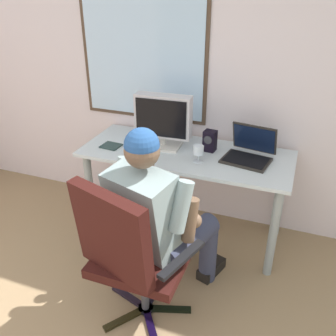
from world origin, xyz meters
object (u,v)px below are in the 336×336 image
person_seated (160,214)px  cd_case (111,146)px  desk (186,166)px  office_chair (130,250)px  laptop (250,150)px  wine_glass (198,151)px  desk_speaker (210,141)px  crt_monitor (163,118)px

person_seated → cd_case: 0.88m
desk → office_chair: size_ratio=1.57×
laptop → cd_case: 1.05m
cd_case → laptop: bearing=9.7°
office_chair → person_seated: 0.29m
person_seated → wine_glass: (0.06, 0.59, 0.17)m
person_seated → desk_speaker: bearing=83.6°
office_chair → cd_case: bearing=123.3°
office_chair → laptop: size_ratio=2.70×
person_seated → wine_glass: person_seated is taller
crt_monitor → desk_speaker: crt_monitor is taller
desk → office_chair: (-0.01, -0.97, -0.06)m
office_chair → crt_monitor: size_ratio=2.33×
crt_monitor → desk_speaker: bearing=8.0°
office_chair → crt_monitor: crt_monitor is taller
office_chair → desk_speaker: 1.10m
desk → office_chair: 0.97m
cd_case → wine_glass: bearing=-0.8°
office_chair → crt_monitor: bearing=100.6°
wine_glass → person_seated: bearing=-96.0°
person_seated → cd_case: bearing=137.1°
person_seated → laptop: (0.39, 0.77, 0.15)m
desk_speaker → cd_case: desk_speaker is taller
person_seated → office_chair: bearing=-106.0°
person_seated → cd_case: (-0.64, 0.60, 0.09)m
wine_glass → desk_speaker: (0.03, 0.21, -0.00)m
office_chair → cd_case: office_chair is taller
office_chair → person_seated: (0.08, 0.26, 0.08)m
person_seated → cd_case: size_ratio=8.26×
desk_speaker → cd_case: 0.76m
office_chair → cd_case: size_ratio=6.64×
person_seated → laptop: bearing=63.2°
crt_monitor → cd_case: 0.46m
crt_monitor → desk: bearing=-11.0°
office_chair → desk_speaker: (0.16, 1.06, 0.25)m
cd_case → office_chair: bearing=-56.7°
desk → cd_case: size_ratio=10.42×
person_seated → desk_speaker: 0.82m
office_chair → cd_case: (-0.56, 0.86, 0.18)m
laptop → cd_case: size_ratio=2.46×
wine_glass → crt_monitor: bearing=154.3°
office_chair → crt_monitor: 1.10m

